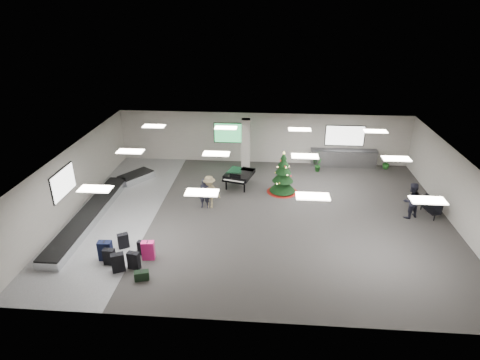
# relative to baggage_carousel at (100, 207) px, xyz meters

# --- Properties ---
(ground) EXTENTS (18.00, 18.00, 0.00)m
(ground) POSITION_rel_baggage_carousel_xyz_m (7.84, 0.08, -0.21)
(ground) COLOR #353230
(ground) RESTS_ON ground
(room_envelope) EXTENTS (18.02, 14.02, 3.21)m
(room_envelope) POSITION_rel_baggage_carousel_xyz_m (7.46, 0.75, 2.12)
(room_envelope) COLOR #B6AFA6
(room_envelope) RESTS_ON ground
(baggage_carousel) EXTENTS (2.28, 9.71, 0.43)m
(baggage_carousel) POSITION_rel_baggage_carousel_xyz_m (0.00, 0.00, 0.00)
(baggage_carousel) COLOR silver
(baggage_carousel) RESTS_ON ground
(service_counter) EXTENTS (4.05, 0.65, 1.08)m
(service_counter) POSITION_rel_baggage_carousel_xyz_m (12.84, 6.73, 0.33)
(service_counter) COLOR silver
(service_counter) RESTS_ON ground
(suitcase_0) EXTENTS (0.56, 0.46, 0.79)m
(suitcase_0) POSITION_rel_baggage_carousel_xyz_m (2.61, -4.64, 0.17)
(suitcase_0) COLOR black
(suitcase_0) RESTS_ON ground
(suitcase_1) EXTENTS (0.50, 0.32, 0.74)m
(suitcase_1) POSITION_rel_baggage_carousel_xyz_m (3.15, -4.42, 0.14)
(suitcase_1) COLOR black
(suitcase_1) RESTS_ON ground
(pink_suitcase) EXTENTS (0.53, 0.34, 0.81)m
(pink_suitcase) POSITION_rel_baggage_carousel_xyz_m (3.54, -3.76, 0.18)
(pink_suitcase) COLOR #EB1E78
(pink_suitcase) RESTS_ON ground
(suitcase_3) EXTENTS (0.43, 0.27, 0.62)m
(suitcase_3) POSITION_rel_baggage_carousel_xyz_m (3.21, -3.47, 0.09)
(suitcase_3) COLOR black
(suitcase_3) RESTS_ON ground
(navy_suitcase) EXTENTS (0.55, 0.34, 0.85)m
(navy_suitcase) POSITION_rel_baggage_carousel_xyz_m (1.85, -3.94, 0.20)
(navy_suitcase) COLOR black
(navy_suitcase) RESTS_ON ground
(suitcase_5) EXTENTS (0.47, 0.28, 0.70)m
(suitcase_5) POSITION_rel_baggage_carousel_xyz_m (2.11, -4.23, 0.13)
(suitcase_5) COLOR black
(suitcase_5) RESTS_ON ground
(green_duffel) EXTENTS (0.59, 0.40, 0.37)m
(green_duffel) POSITION_rel_baggage_carousel_xyz_m (3.65, -5.07, -0.03)
(green_duffel) COLOR black
(green_duffel) RESTS_ON ground
(suitcase_8) EXTENTS (0.51, 0.44, 0.67)m
(suitcase_8) POSITION_rel_baggage_carousel_xyz_m (2.26, -3.06, 0.11)
(suitcase_8) COLOR black
(suitcase_8) RESTS_ON ground
(christmas_tree) EXTENTS (1.66, 1.66, 2.37)m
(christmas_tree) POSITION_rel_baggage_carousel_xyz_m (9.01, 2.80, 0.60)
(christmas_tree) COLOR maroon
(christmas_tree) RESTS_ON ground
(grand_piano) EXTENTS (1.73, 2.02, 0.99)m
(grand_piano) POSITION_rel_baggage_carousel_xyz_m (6.61, 3.26, 0.49)
(grand_piano) COLOR black
(grand_piano) RESTS_ON ground
(bench) EXTENTS (0.76, 1.43, 0.86)m
(bench) POSITION_rel_baggage_carousel_xyz_m (16.07, 0.76, 0.27)
(bench) COLOR black
(bench) RESTS_ON ground
(traveler_a) EXTENTS (0.57, 0.38, 1.54)m
(traveler_a) POSITION_rel_baggage_carousel_xyz_m (5.12, 0.73, 0.56)
(traveler_a) COLOR black
(traveler_a) RESTS_ON ground
(traveler_b) EXTENTS (1.13, 0.67, 1.71)m
(traveler_b) POSITION_rel_baggage_carousel_xyz_m (5.35, 0.75, 0.64)
(traveler_b) COLOR #827350
(traveler_b) RESTS_ON ground
(traveler_bench) EXTENTS (1.08, 1.00, 1.79)m
(traveler_bench) POSITION_rel_baggage_carousel_xyz_m (14.98, 0.50, 0.68)
(traveler_bench) COLOR black
(traveler_bench) RESTS_ON ground
(potted_plant_left) EXTENTS (0.53, 0.56, 0.79)m
(potted_plant_left) POSITION_rel_baggage_carousel_xyz_m (11.22, 5.84, 0.18)
(potted_plant_left) COLOR #1C4716
(potted_plant_left) RESTS_ON ground
(potted_plant_right) EXTENTS (0.59, 0.59, 0.75)m
(potted_plant_right) POSITION_rel_baggage_carousel_xyz_m (15.42, 6.53, 0.16)
(potted_plant_right) COLOR #1C4716
(potted_plant_right) RESTS_ON ground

